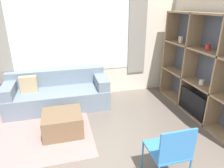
{
  "coord_description": "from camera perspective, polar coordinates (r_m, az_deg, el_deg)",
  "views": [
    {
      "loc": [
        -0.29,
        -1.2,
        2.11
      ],
      "look_at": [
        0.51,
        1.86,
        0.85
      ],
      "focal_mm": 32.0,
      "sensor_mm": 36.0,
      "label": 1
    }
  ],
  "objects": [
    {
      "name": "wall_right",
      "position": [
        4.1,
        29.15,
        8.3
      ],
      "size": [
        0.07,
        4.58,
        2.7
      ],
      "primitive_type": "cube",
      "color": "beige",
      "rests_on": "ground_plane"
    },
    {
      "name": "wall_back",
      "position": [
        4.68,
        -11.2,
        12.05
      ],
      "size": [
        6.15,
        0.11,
        2.7
      ],
      "color": "beige",
      "rests_on": "ground_plane"
    },
    {
      "name": "area_rug",
      "position": [
        3.93,
        -23.25,
        -12.66
      ],
      "size": [
        2.24,
        1.86,
        0.01
      ],
      "primitive_type": "cube",
      "color": "gray",
      "rests_on": "ground_plane"
    },
    {
      "name": "couch_main",
      "position": [
        4.53,
        -15.19,
        -2.82
      ],
      "size": [
        2.13,
        0.85,
        0.76
      ],
      "color": "slate",
      "rests_on": "ground_plane"
    },
    {
      "name": "shelving_unit",
      "position": [
        4.18,
        25.13,
        3.64
      ],
      "size": [
        0.35,
        2.58,
        1.98
      ],
      "color": "#515660",
      "rests_on": "ground_plane"
    },
    {
      "name": "ottoman",
      "position": [
        3.64,
        -13.9,
        -10.79
      ],
      "size": [
        0.67,
        0.61,
        0.39
      ],
      "color": "brown",
      "rests_on": "ground_plane"
    },
    {
      "name": "folding_chair",
      "position": [
        2.57,
        16.37,
        -17.63
      ],
      "size": [
        0.44,
        0.46,
        0.86
      ],
      "rotation": [
        0.0,
        0.0,
        3.14
      ],
      "color": "#3375B7",
      "rests_on": "ground_plane"
    }
  ]
}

